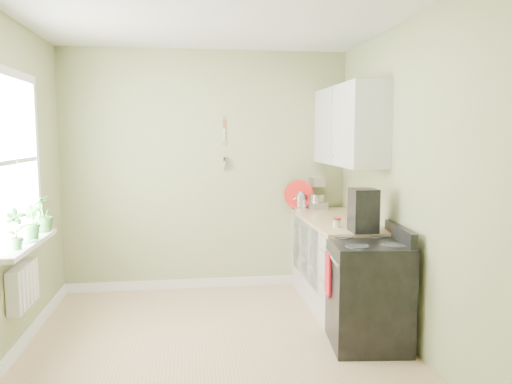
{
  "coord_description": "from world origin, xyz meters",
  "views": [
    {
      "loc": [
        -0.2,
        -3.86,
        1.76
      ],
      "look_at": [
        0.4,
        0.55,
        1.25
      ],
      "focal_mm": 35.0,
      "sensor_mm": 36.0,
      "label": 1
    }
  ],
  "objects": [
    {
      "name": "floor",
      "position": [
        0.0,
        0.0,
        -0.01
      ],
      "size": [
        3.2,
        3.6,
        0.02
      ],
      "primitive_type": "cube",
      "color": "tan",
      "rests_on": "ground"
    },
    {
      "name": "ceiling",
      "position": [
        0.0,
        0.0,
        2.71
      ],
      "size": [
        3.2,
        3.6,
        0.02
      ],
      "primitive_type": "cube",
      "color": "white",
      "rests_on": "wall_back"
    },
    {
      "name": "wall_back",
      "position": [
        0.0,
        1.81,
        1.35
      ],
      "size": [
        3.2,
        0.02,
        2.7
      ],
      "primitive_type": "cube",
      "color": "#9BA26E",
      "rests_on": "floor"
    },
    {
      "name": "wall_right",
      "position": [
        1.61,
        0.0,
        1.35
      ],
      "size": [
        0.02,
        3.6,
        2.7
      ],
      "primitive_type": "cube",
      "color": "#9BA26E",
      "rests_on": "floor"
    },
    {
      "name": "base_cabinets",
      "position": [
        1.3,
        1.0,
        0.43
      ],
      "size": [
        0.6,
        1.6,
        0.87
      ],
      "primitive_type": "cube",
      "color": "white",
      "rests_on": "floor"
    },
    {
      "name": "countertop",
      "position": [
        1.29,
        1.0,
        0.89
      ],
      "size": [
        0.64,
        1.6,
        0.04
      ],
      "primitive_type": "cube",
      "color": "tan",
      "rests_on": "base_cabinets"
    },
    {
      "name": "upper_cabinets",
      "position": [
        1.43,
        1.1,
        1.85
      ],
      "size": [
        0.35,
        1.4,
        0.8
      ],
      "primitive_type": "cube",
      "color": "white",
      "rests_on": "wall_right"
    },
    {
      "name": "window",
      "position": [
        -1.58,
        0.3,
        1.55
      ],
      "size": [
        0.06,
        1.14,
        1.44
      ],
      "color": "white",
      "rests_on": "wall_left"
    },
    {
      "name": "window_sill",
      "position": [
        -1.51,
        0.3,
        0.88
      ],
      "size": [
        0.18,
        1.14,
        0.04
      ],
      "primitive_type": "cube",
      "color": "white",
      "rests_on": "wall_left"
    },
    {
      "name": "radiator",
      "position": [
        -1.54,
        0.25,
        0.55
      ],
      "size": [
        0.12,
        0.5,
        0.35
      ],
      "primitive_type": "cube",
      "color": "white",
      "rests_on": "wall_left"
    },
    {
      "name": "wall_utensils",
      "position": [
        0.2,
        1.78,
        1.56
      ],
      "size": [
        0.02,
        0.14,
        0.58
      ],
      "color": "tan",
      "rests_on": "wall_back"
    },
    {
      "name": "stove",
      "position": [
        1.28,
        0.05,
        0.45
      ],
      "size": [
        0.7,
        0.78,
        1.0
      ],
      "color": "black",
      "rests_on": "floor"
    },
    {
      "name": "stand_mixer",
      "position": [
        1.25,
        1.74,
        1.08
      ],
      "size": [
        0.22,
        0.35,
        0.4
      ],
      "color": "#B2B2B7",
      "rests_on": "countertop"
    },
    {
      "name": "kettle",
      "position": [
        1.07,
        1.72,
        1.01
      ],
      "size": [
        0.2,
        0.12,
        0.2
      ],
      "color": "silver",
      "rests_on": "countertop"
    },
    {
      "name": "coffee_maker",
      "position": [
        1.31,
        0.3,
        1.09
      ],
      "size": [
        0.22,
        0.24,
        0.38
      ],
      "color": "black",
      "rests_on": "countertop"
    },
    {
      "name": "red_tray",
      "position": [
        1.05,
        1.72,
        1.08
      ],
      "size": [
        0.34,
        0.11,
        0.33
      ],
      "primitive_type": "cylinder",
      "rotation": [
        1.45,
        0.0,
        -0.16
      ],
      "color": "red",
      "rests_on": "countertop"
    },
    {
      "name": "jar",
      "position": [
        1.15,
        0.54,
        0.95
      ],
      "size": [
        0.08,
        0.08,
        0.08
      ],
      "color": "beige",
      "rests_on": "countertop"
    },
    {
      "name": "plant_a",
      "position": [
        -1.5,
        0.03,
        1.06
      ],
      "size": [
        0.2,
        0.17,
        0.32
      ],
      "primitive_type": "imported",
      "rotation": [
        0.0,
        0.0,
        0.41
      ],
      "color": "#2D6A27",
      "rests_on": "window_sill"
    },
    {
      "name": "plant_b",
      "position": [
        -1.5,
        0.41,
        1.04
      ],
      "size": [
        0.2,
        0.2,
        0.29
      ],
      "primitive_type": "imported",
      "rotation": [
        0.0,
        0.0,
        2.36
      ],
      "color": "#2D6A27",
      "rests_on": "window_sill"
    },
    {
      "name": "plant_c",
      "position": [
        -1.5,
        0.74,
        1.06
      ],
      "size": [
        0.22,
        0.22,
        0.33
      ],
      "primitive_type": "imported",
      "rotation": [
        0.0,
        0.0,
        4.51
      ],
      "color": "#2D6A27",
      "rests_on": "window_sill"
    }
  ]
}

